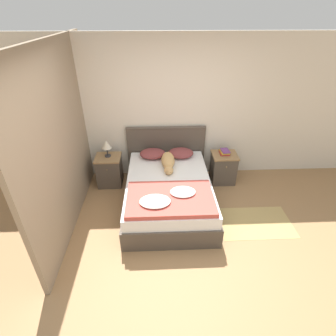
{
  "coord_description": "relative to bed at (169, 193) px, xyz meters",
  "views": [
    {
      "loc": [
        -0.21,
        -2.38,
        2.86
      ],
      "look_at": [
        -0.04,
        1.26,
        0.61
      ],
      "focal_mm": 28.0,
      "sensor_mm": 36.0,
      "label": 1
    }
  ],
  "objects": [
    {
      "name": "headboard",
      "position": [
        0.0,
        1.0,
        0.27
      ],
      "size": [
        1.46,
        0.06,
        1.01
      ],
      "color": "#4C4238",
      "rests_on": "ground_plane"
    },
    {
      "name": "wall_back",
      "position": [
        0.04,
        1.07,
        1.02
      ],
      "size": [
        9.0,
        0.06,
        2.55
      ],
      "color": "beige",
      "rests_on": "ground_plane"
    },
    {
      "name": "table_lamp",
      "position": [
        -1.06,
        0.71,
        0.54
      ],
      "size": [
        0.17,
        0.17,
        0.31
      ],
      "color": "#2D2D33",
      "rests_on": "nightstand_left"
    },
    {
      "name": "dog",
      "position": [
        0.01,
        0.41,
        0.36
      ],
      "size": [
        0.23,
        0.69,
        0.21
      ],
      "color": "tan",
      "rests_on": "bed"
    },
    {
      "name": "nightstand_left",
      "position": [
        -1.06,
        0.69,
        0.04
      ],
      "size": [
        0.45,
        0.42,
        0.57
      ],
      "color": "#4C4238",
      "rests_on": "ground_plane"
    },
    {
      "name": "pillow_right",
      "position": [
        0.26,
        0.75,
        0.34
      ],
      "size": [
        0.46,
        0.36,
        0.15
      ],
      "color": "brown",
      "rests_on": "bed"
    },
    {
      "name": "pillow_left",
      "position": [
        -0.26,
        0.75,
        0.34
      ],
      "size": [
        0.46,
        0.36,
        0.15
      ],
      "color": "brown",
      "rests_on": "bed"
    },
    {
      "name": "bed",
      "position": [
        0.0,
        0.0,
        0.0
      ],
      "size": [
        1.38,
        1.95,
        0.51
      ],
      "color": "#4C4238",
      "rests_on": "ground_plane"
    },
    {
      "name": "nightstand_right",
      "position": [
        1.06,
        0.69,
        0.04
      ],
      "size": [
        0.45,
        0.42,
        0.57
      ],
      "color": "#4C4238",
      "rests_on": "ground_plane"
    },
    {
      "name": "ground_plane",
      "position": [
        0.04,
        -1.06,
        -0.25
      ],
      "size": [
        16.0,
        16.0,
        0.0
      ],
      "primitive_type": "plane",
      "color": "#997047"
    },
    {
      "name": "rug",
      "position": [
        1.32,
        -0.49,
        -0.25
      ],
      "size": [
        1.12,
        0.71,
        0.0
      ],
      "color": "tan",
      "rests_on": "ground_plane"
    },
    {
      "name": "quilt",
      "position": [
        -0.01,
        -0.53,
        0.3
      ],
      "size": [
        1.23,
        0.8,
        0.12
      ],
      "color": "#BC4C42",
      "rests_on": "bed"
    },
    {
      "name": "book_stack",
      "position": [
        1.06,
        0.71,
        0.36
      ],
      "size": [
        0.17,
        0.22,
        0.08
      ],
      "color": "#AD2D28",
      "rests_on": "nightstand_right"
    },
    {
      "name": "wall_side_left",
      "position": [
        -1.48,
        -0.01,
        1.02
      ],
      "size": [
        0.06,
        3.1,
        2.55
      ],
      "color": "gray",
      "rests_on": "ground_plane"
    }
  ]
}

